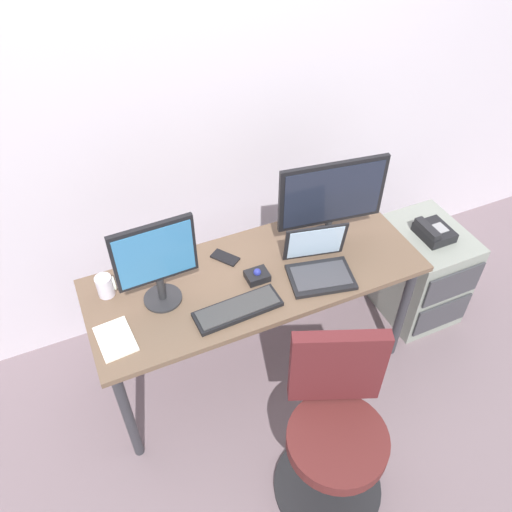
% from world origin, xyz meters
% --- Properties ---
extents(ground_plane, '(8.00, 8.00, 0.00)m').
position_xyz_m(ground_plane, '(0.00, 0.00, 0.00)').
color(ground_plane, slate).
extents(back_wall, '(6.00, 0.10, 2.80)m').
position_xyz_m(back_wall, '(0.00, 0.67, 1.40)').
color(back_wall, silver).
rests_on(back_wall, ground).
extents(desk, '(1.67, 0.64, 0.74)m').
position_xyz_m(desk, '(0.00, 0.00, 0.66)').
color(desk, brown).
rests_on(desk, ground).
extents(file_cabinet, '(0.42, 0.53, 0.62)m').
position_xyz_m(file_cabinet, '(1.10, -0.01, 0.31)').
color(file_cabinet, gray).
rests_on(file_cabinet, ground).
extents(desk_phone, '(0.17, 0.20, 0.09)m').
position_xyz_m(desk_phone, '(1.09, -0.02, 0.65)').
color(desk_phone, black).
rests_on(desk_phone, file_cabinet).
extents(office_chair, '(0.53, 0.55, 0.95)m').
position_xyz_m(office_chair, '(0.04, -0.76, 0.43)').
color(office_chair, black).
rests_on(office_chair, ground).
extents(monitor_main, '(0.55, 0.18, 0.47)m').
position_xyz_m(monitor_main, '(0.45, 0.09, 1.01)').
color(monitor_main, '#262628').
rests_on(monitor_main, desk).
extents(monitor_side, '(0.37, 0.18, 0.45)m').
position_xyz_m(monitor_side, '(-0.47, 0.02, 1.00)').
color(monitor_side, '#262628').
rests_on(monitor_side, desk).
extents(keyboard, '(0.42, 0.15, 0.03)m').
position_xyz_m(keyboard, '(-0.17, -0.19, 0.76)').
color(keyboard, black).
rests_on(keyboard, desk).
extents(laptop, '(0.36, 0.32, 0.24)m').
position_xyz_m(laptop, '(0.29, -0.11, 0.80)').
color(laptop, black).
rests_on(laptop, desk).
extents(trackball_mouse, '(0.11, 0.09, 0.07)m').
position_xyz_m(trackball_mouse, '(-0.01, -0.04, 0.77)').
color(trackball_mouse, black).
rests_on(trackball_mouse, desk).
extents(coffee_mug, '(0.09, 0.08, 0.11)m').
position_xyz_m(coffee_mug, '(-0.70, 0.16, 0.80)').
color(coffee_mug, silver).
rests_on(coffee_mug, desk).
extents(paper_notepad, '(0.16, 0.22, 0.01)m').
position_xyz_m(paper_notepad, '(-0.73, -0.12, 0.75)').
color(paper_notepad, white).
rests_on(paper_notepad, desk).
extents(cell_phone, '(0.14, 0.16, 0.01)m').
position_xyz_m(cell_phone, '(-0.10, 0.16, 0.75)').
color(cell_phone, black).
rests_on(cell_phone, desk).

